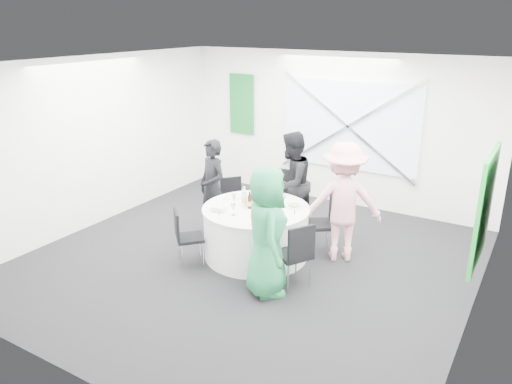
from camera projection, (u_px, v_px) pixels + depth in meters
The scene contains 48 objects.
floor at pixel (249, 260), 7.28m from camera, with size 6.00×6.00×0.00m, color black.
ceiling at pixel (248, 63), 6.36m from camera, with size 6.00×6.00×0.00m, color white.
wall_back at pixel (334, 129), 9.24m from camera, with size 6.00×6.00×0.00m, color white.
wall_front at pixel (69, 251), 4.39m from camera, with size 6.00×6.00×0.00m, color white.
wall_left at pixel (95, 142), 8.28m from camera, with size 6.00×6.00×0.00m, color white.
wall_right at pixel (485, 210), 5.36m from camera, with size 6.00×6.00×0.00m, color white.
window_panel at pixel (349, 126), 9.03m from camera, with size 2.60×0.03×1.60m, color silver.
window_brace_a at pixel (348, 126), 9.00m from camera, with size 0.05×0.05×3.16m, color silver.
window_brace_b at pixel (348, 126), 9.00m from camera, with size 0.05×0.05×3.16m, color silver.
green_banner at pixel (242, 104), 10.08m from camera, with size 0.55×0.04×1.20m, color #125A26.
green_sign at pixel (484, 209), 5.94m from camera, with size 0.05×1.20×1.40m, color #1A922D.
banquet_table at pixel (256, 232), 7.32m from camera, with size 1.56×1.56×0.76m.
chair_back at pixel (287, 196), 8.14m from camera, with size 0.49×0.50×1.01m.
chair_back_left at pixel (233, 199), 8.36m from camera, with size 0.53×0.53×0.83m.
chair_back_right at pixel (326, 218), 7.37m from camera, with size 0.60×0.60×0.94m.
chair_front_right at pixel (296, 251), 6.38m from camera, with size 0.57×0.56×0.91m.
chair_front_left at pixel (185, 234), 7.03m from camera, with size 0.52×0.52×0.82m.
person_man_back_left at pixel (212, 187), 8.04m from camera, with size 0.56×0.37×1.55m, color black.
person_man_back at pixel (291, 183), 8.00m from camera, with size 0.82×0.45×1.68m, color black.
person_woman_pink at pixel (343, 202), 7.09m from camera, with size 1.13×0.52×1.75m, color pink.
person_woman_green at pixel (267, 232), 6.19m from camera, with size 0.82×0.53×1.67m, color #24844E.
plate_back at pixel (274, 197), 7.62m from camera, with size 0.29×0.29×0.01m.
plate_back_left at pixel (234, 197), 7.61m from camera, with size 0.29×0.29×0.01m.
plate_back_right at pixel (294, 206), 7.22m from camera, with size 0.25×0.25×0.04m.
plate_front_right at pixel (270, 221), 6.68m from camera, with size 0.26×0.26×0.04m.
plate_front_left at pixel (219, 208), 7.14m from camera, with size 0.27×0.27×0.01m.
napkin at pixel (218, 208), 7.05m from camera, with size 0.19×0.13×0.05m, color silver.
beer_bottle_a at pixel (252, 200), 7.24m from camera, with size 0.06×0.06×0.24m.
beer_bottle_b at pixel (260, 197), 7.29m from camera, with size 0.06×0.06×0.27m.
beer_bottle_c at pixel (260, 203), 7.09m from camera, with size 0.06×0.06×0.27m.
beer_bottle_d at pixel (250, 202), 7.13m from camera, with size 0.06×0.06×0.25m.
green_water_bottle at pixel (270, 201), 7.14m from camera, with size 0.08×0.08×0.29m.
clear_water_bottle at pixel (244, 198), 7.22m from camera, with size 0.08×0.08×0.29m.
wine_glass_a at pixel (254, 192), 7.47m from camera, with size 0.07×0.07×0.17m.
wine_glass_b at pixel (233, 207), 6.88m from camera, with size 0.07×0.07×0.17m.
wine_glass_c at pixel (284, 199), 7.17m from camera, with size 0.07×0.07×0.17m.
wine_glass_d at pixel (244, 191), 7.49m from camera, with size 0.07×0.07×0.17m.
wine_glass_e at pixel (282, 196), 7.29m from camera, with size 0.07×0.07×0.17m.
wine_glass_f at pixel (277, 207), 6.87m from camera, with size 0.07×0.07×0.17m.
wine_glass_g at pixel (234, 197), 7.26m from camera, with size 0.07×0.07×0.17m.
fork_a at pixel (295, 212), 7.01m from camera, with size 0.01×0.15×0.01m, color silver.
knife_a at pixel (295, 205), 7.29m from camera, with size 0.01×0.15×0.01m, color silver.
fork_b at pixel (217, 206), 7.26m from camera, with size 0.01×0.15×0.01m, color silver.
knife_b at pixel (218, 213), 6.97m from camera, with size 0.01×0.15×0.01m, color silver.
fork_c at pixel (256, 223), 6.65m from camera, with size 0.01×0.15×0.01m, color silver.
knife_c at pixel (282, 220), 6.76m from camera, with size 0.01×0.15×0.01m, color silver.
fork_d at pixel (247, 195), 7.72m from camera, with size 0.01×0.15×0.01m, color silver.
knife_d at pixel (226, 199), 7.53m from camera, with size 0.01×0.15×0.01m, color silver.
Camera 1 is at (3.47, -5.55, 3.34)m, focal length 35.00 mm.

